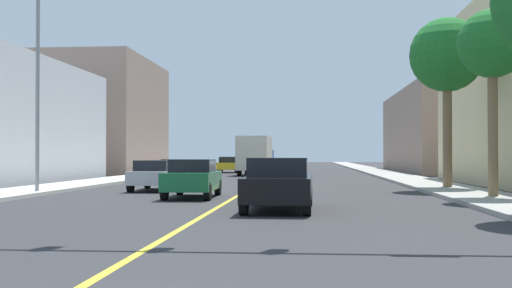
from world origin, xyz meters
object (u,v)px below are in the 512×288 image
palm_far (447,56)px  car_yellow (229,165)px  palm_mid (492,47)px  car_green (193,178)px  car_silver (155,175)px  car_white (189,171)px  street_lamp (38,71)px  car_black (279,183)px  car_gray (174,168)px  delivery_truck (255,155)px

palm_far → car_yellow: 31.22m
palm_mid → car_yellow: size_ratio=1.64×
car_green → car_silver: car_green is taller
car_white → car_silver: (0.04, -8.44, 0.03)m
car_green → car_yellow: (-2.88, 33.76, -0.01)m
street_lamp → car_green: 8.08m
car_yellow → street_lamp: bearing=-98.4°
palm_far → car_green: bearing=-150.0°
palm_far → car_yellow: palm_far is taller
car_white → car_yellow: 20.69m
car_silver → car_yellow: bearing=89.5°
street_lamp → car_green: (6.70, -1.20, -4.36)m
car_white → car_black: (6.18, -18.24, 0.09)m
car_white → car_gray: (-2.34, 6.79, 0.00)m
car_silver → palm_far: bearing=6.0°
car_black → car_silver: 11.57m
car_white → palm_far: bearing=-25.2°
car_gray → car_silver: size_ratio=0.99×
palm_far → delivery_truck: palm_far is taller
palm_far → street_lamp: bearing=-163.8°
street_lamp → palm_far: street_lamp is taller
palm_far → delivery_truck: bearing=117.9°
palm_mid → car_gray: (-16.09, 20.18, -4.88)m
car_white → delivery_truck: bearing=79.3°
car_white → car_green: 13.34m
palm_mid → car_yellow: bearing=112.3°
car_green → delivery_truck: (0.20, 26.56, 0.88)m
car_gray → street_lamp: bearing=84.7°
car_silver → delivery_truck: bearing=81.7°
car_silver → car_yellow: car_yellow is taller
car_yellow → car_white: bearing=-91.0°
car_gray → car_silver: 15.41m
street_lamp → car_white: 13.31m
car_green → car_gray: size_ratio=0.98×
car_black → palm_far: bearing=58.1°
street_lamp → car_gray: street_lamp is taller
street_lamp → palm_mid: bearing=-4.8°
car_gray → delivery_truck: bearing=-127.7°
street_lamp → car_gray: 19.26m
street_lamp → car_green: street_lamp is taller
car_silver → car_white: bearing=89.2°
car_black → delivery_truck: 31.92m
palm_far → car_silver: size_ratio=1.85×
car_green → delivery_truck: delivery_truck is taller
car_black → car_gray: 26.45m
palm_far → car_yellow: (-13.82, 27.44, -5.53)m
car_white → car_silver: 8.44m
palm_far → car_black: (-7.39, -11.49, -5.48)m
car_white → car_green: (2.64, -13.08, 0.05)m
street_lamp → car_white: (4.07, 11.88, -4.41)m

